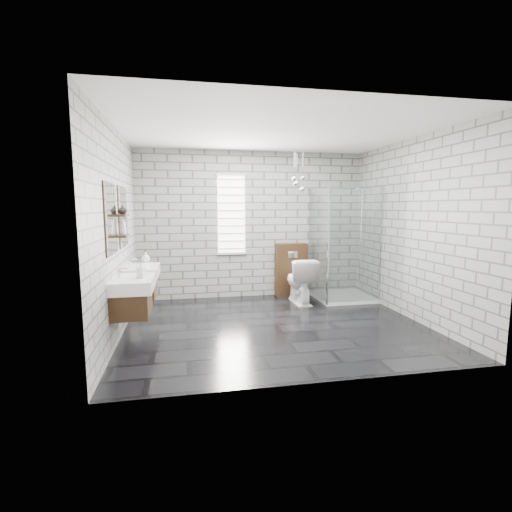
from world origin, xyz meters
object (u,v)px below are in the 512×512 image
object	(u,v)px
toilet	(300,280)
shower_enclosure	(340,273)
vanity_left	(130,286)
vanity_right	(139,273)
cistern_panel	(291,270)

from	to	relation	value
toilet	shower_enclosure	bearing A→B (deg)	-178.48
vanity_left	shower_enclosure	world-z (taller)	shower_enclosure
vanity_left	shower_enclosure	xyz separation A→B (m)	(3.41, 1.67, -0.25)
vanity_right	toilet	bearing A→B (deg)	16.00
toilet	vanity_right	bearing A→B (deg)	15.31
vanity_left	vanity_right	bearing A→B (deg)	90.00
vanity_left	vanity_right	world-z (taller)	same
vanity_left	toilet	size ratio (longest dim) A/B	1.96
shower_enclosure	toilet	distance (m)	0.78
vanity_left	vanity_right	size ratio (longest dim) A/B	1.00
shower_enclosure	vanity_left	bearing A→B (deg)	-153.93
cistern_panel	toilet	world-z (taller)	cistern_panel
vanity_right	toilet	distance (m)	2.76
vanity_right	shower_enclosure	size ratio (longest dim) A/B	0.77
cistern_panel	shower_enclosure	distance (m)	0.93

